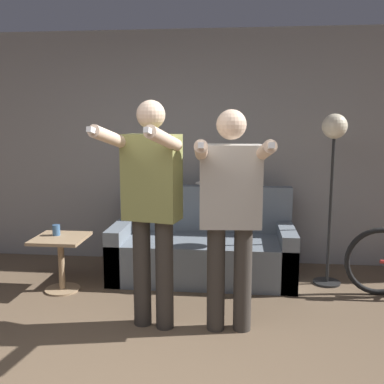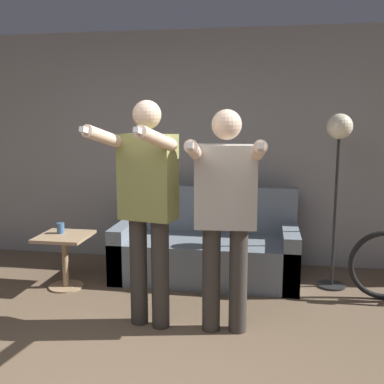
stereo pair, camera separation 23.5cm
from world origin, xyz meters
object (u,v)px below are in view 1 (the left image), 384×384
at_px(person_left, 151,199).
at_px(person_right, 230,205).
at_px(cup, 56,230).
at_px(cat, 219,179).
at_px(floor_lamp, 334,148).
at_px(couch, 203,250).
at_px(side_table, 61,252).

bearing_deg(person_left, person_right, 12.30).
xyz_separation_m(person_left, cup, (-1.07, 0.72, -0.45)).
xyz_separation_m(cat, floor_lamp, (1.11, -0.36, 0.36)).
xyz_separation_m(couch, cat, (0.15, 0.29, 0.71)).
relative_size(person_right, cup, 16.61).
bearing_deg(floor_lamp, cup, -171.47).
xyz_separation_m(couch, person_left, (-0.30, -1.19, 0.75)).
height_order(cat, side_table, cat).
distance_m(couch, cup, 1.48).
bearing_deg(person_left, cat, 85.42).
bearing_deg(cup, couch, 18.82).
xyz_separation_m(floor_lamp, cup, (-2.63, -0.39, -0.78)).
bearing_deg(couch, cat, 63.14).
bearing_deg(side_table, person_right, -22.32).
bearing_deg(person_right, side_table, 153.36).
distance_m(person_right, side_table, 1.85).
bearing_deg(person_right, floor_lamp, 44.98).
distance_m(cat, cup, 1.75).
xyz_separation_m(cat, cup, (-1.52, -0.76, -0.41)).
bearing_deg(couch, person_left, -104.32).
height_order(person_right, floor_lamp, person_right).
bearing_deg(cat, cup, -153.57).
bearing_deg(side_table, cat, 29.01).
distance_m(person_left, cup, 1.37).
bearing_deg(couch, side_table, -158.31).
bearing_deg(cup, person_right, -23.22).
relative_size(person_left, floor_lamp, 1.05).
relative_size(person_left, side_table, 3.35).
xyz_separation_m(couch, side_table, (-1.32, -0.52, 0.09)).
height_order(couch, person_right, person_right).
distance_m(couch, floor_lamp, 1.65).
relative_size(person_right, floor_lamp, 1.01).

